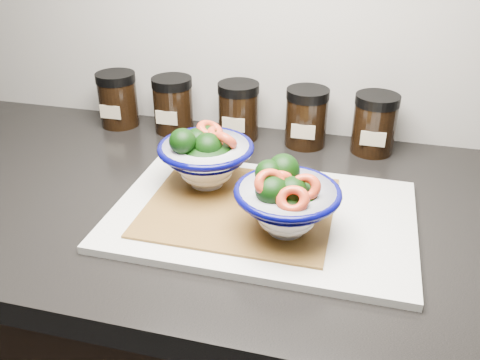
% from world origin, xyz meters
% --- Properties ---
extents(countertop, '(3.50, 0.60, 0.04)m').
position_xyz_m(countertop, '(0.00, 1.45, 0.88)').
color(countertop, black).
rests_on(countertop, cabinet).
extents(cutting_board, '(0.45, 0.30, 0.01)m').
position_xyz_m(cutting_board, '(0.14, 1.41, 0.91)').
color(cutting_board, silver).
rests_on(cutting_board, countertop).
extents(bamboo_mat, '(0.28, 0.24, 0.00)m').
position_xyz_m(bamboo_mat, '(0.11, 1.41, 0.91)').
color(bamboo_mat, olive).
rests_on(bamboo_mat, cutting_board).
extents(bowl_left, '(0.15, 0.15, 0.11)m').
position_xyz_m(bowl_left, '(0.04, 1.46, 0.96)').
color(bowl_left, white).
rests_on(bowl_left, bamboo_mat).
extents(bowl_right, '(0.15, 0.15, 0.11)m').
position_xyz_m(bowl_right, '(0.18, 1.36, 0.96)').
color(bowl_right, white).
rests_on(bowl_right, bamboo_mat).
extents(spice_jar_a, '(0.08, 0.08, 0.11)m').
position_xyz_m(spice_jar_a, '(-0.23, 1.69, 0.96)').
color(spice_jar_a, black).
rests_on(spice_jar_a, countertop).
extents(spice_jar_b, '(0.08, 0.08, 0.11)m').
position_xyz_m(spice_jar_b, '(-0.11, 1.69, 0.96)').
color(spice_jar_b, black).
rests_on(spice_jar_b, countertop).
extents(spice_jar_c, '(0.08, 0.08, 0.11)m').
position_xyz_m(spice_jar_c, '(0.03, 1.69, 0.96)').
color(spice_jar_c, black).
rests_on(spice_jar_c, countertop).
extents(spice_jar_d, '(0.08, 0.08, 0.11)m').
position_xyz_m(spice_jar_d, '(0.17, 1.69, 0.96)').
color(spice_jar_d, black).
rests_on(spice_jar_d, countertop).
extents(spice_jar_e, '(0.08, 0.08, 0.11)m').
position_xyz_m(spice_jar_e, '(0.29, 1.69, 0.96)').
color(spice_jar_e, black).
rests_on(spice_jar_e, countertop).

